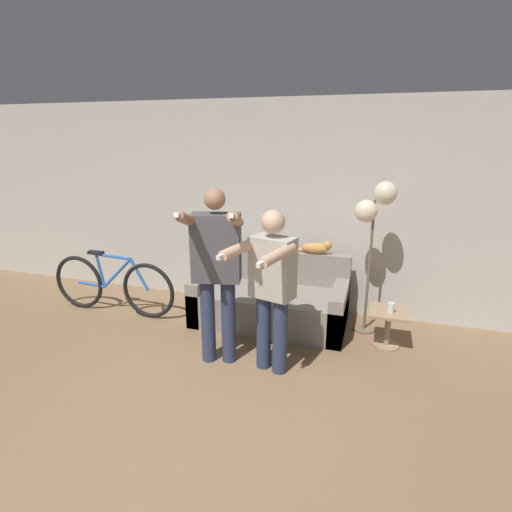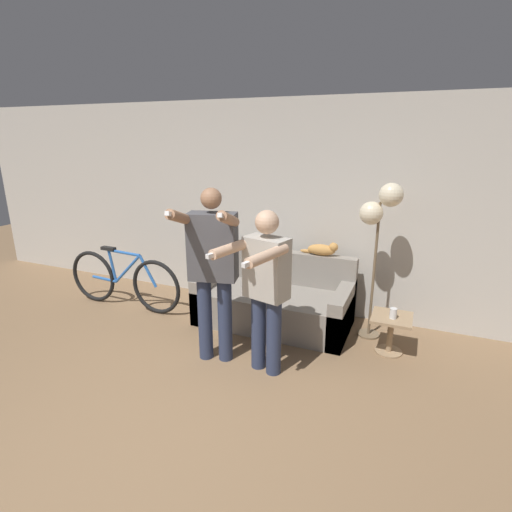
{
  "view_description": "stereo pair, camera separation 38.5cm",
  "coord_description": "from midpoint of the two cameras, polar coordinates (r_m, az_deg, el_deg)",
  "views": [
    {
      "loc": [
        1.32,
        -1.7,
        2.16
      ],
      "look_at": [
        0.15,
        2.06,
        0.98
      ],
      "focal_mm": 28.0,
      "sensor_mm": 36.0,
      "label": 1
    },
    {
      "loc": [
        1.68,
        -1.57,
        2.16
      ],
      "look_at": [
        0.15,
        2.06,
        0.98
      ],
      "focal_mm": 28.0,
      "sensor_mm": 36.0,
      "label": 2
    }
  ],
  "objects": [
    {
      "name": "ground_plane",
      "position": [
        3.1,
        -20.39,
        -28.76
      ],
      "size": [
        16.0,
        16.0,
        0.0
      ],
      "primitive_type": "plane",
      "color": "#846647"
    },
    {
      "name": "wall_back",
      "position": [
        5.07,
        -0.19,
        6.98
      ],
      "size": [
        10.0,
        0.05,
        2.6
      ],
      "color": "beige",
      "rests_on": "ground_plane"
    },
    {
      "name": "couch",
      "position": [
        4.81,
        -0.18,
        -6.51
      ],
      "size": [
        1.78,
        0.87,
        0.81
      ],
      "color": "gray",
      "rests_on": "ground_plane"
    },
    {
      "name": "person_left",
      "position": [
        3.75,
        -8.63,
        -1.42
      ],
      "size": [
        0.62,
        0.74,
        1.72
      ],
      "rotation": [
        0.0,
        0.0,
        0.24
      ],
      "color": "#2D3856",
      "rests_on": "ground_plane"
    },
    {
      "name": "person_right",
      "position": [
        3.6,
        -0.88,
        -3.96
      ],
      "size": [
        0.57,
        0.75,
        1.56
      ],
      "rotation": [
        0.0,
        0.0,
        -0.25
      ],
      "color": "#2D3856",
      "rests_on": "ground_plane"
    },
    {
      "name": "cat",
      "position": [
        4.79,
        6.4,
        1.15
      ],
      "size": [
        0.46,
        0.15,
        0.17
      ],
      "color": "tan",
      "rests_on": "couch"
    },
    {
      "name": "floor_lamp",
      "position": [
        4.38,
        14.24,
        6.32
      ],
      "size": [
        0.42,
        0.24,
        1.71
      ],
      "color": "#756047",
      "rests_on": "ground_plane"
    },
    {
      "name": "side_table",
      "position": [
        4.43,
        16.03,
        -8.95
      ],
      "size": [
        0.4,
        0.4,
        0.41
      ],
      "color": "#A38460",
      "rests_on": "ground_plane"
    },
    {
      "name": "cup",
      "position": [
        4.32,
        16.32,
        -7.16
      ],
      "size": [
        0.07,
        0.07,
        0.11
      ],
      "color": "white",
      "rests_on": "side_table"
    },
    {
      "name": "bicycle",
      "position": [
        5.39,
        -21.77,
        -3.93
      ],
      "size": [
        1.72,
        0.07,
        0.8
      ],
      "color": "black",
      "rests_on": "ground_plane"
    }
  ]
}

